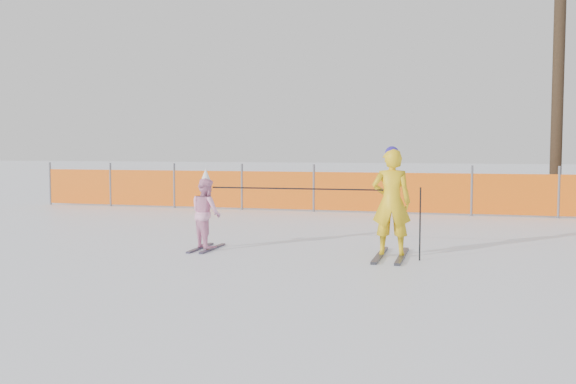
% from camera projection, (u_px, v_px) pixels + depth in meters
% --- Properties ---
extents(ground, '(120.00, 120.00, 0.00)m').
position_uv_depth(ground, '(279.00, 261.00, 9.56)').
color(ground, white).
rests_on(ground, ground).
extents(adult, '(0.63, 1.50, 1.71)m').
position_uv_depth(adult, '(391.00, 202.00, 9.86)').
color(adult, black).
rests_on(adult, ground).
extents(child, '(0.71, 1.02, 1.35)m').
position_uv_depth(child, '(206.00, 212.00, 10.64)').
color(child, black).
rests_on(child, ground).
extents(ski_poles, '(3.39, 0.22, 1.10)m').
position_uv_depth(ski_poles, '(329.00, 198.00, 10.05)').
color(ski_poles, black).
rests_on(ski_poles, ground).
extents(safety_fence, '(16.15, 0.06, 1.25)m').
position_uv_depth(safety_fence, '(316.00, 191.00, 16.85)').
color(safety_fence, '#595960').
rests_on(safety_fence, ground).
extents(tree_trunks, '(1.24, 1.16, 6.74)m').
position_uv_depth(tree_trunks, '(568.00, 93.00, 17.21)').
color(tree_trunks, '#322416').
rests_on(tree_trunks, ground).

